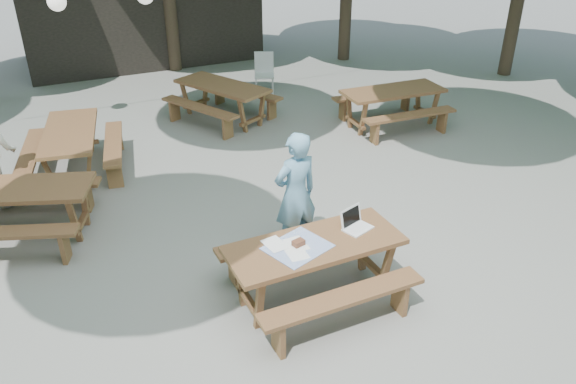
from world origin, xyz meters
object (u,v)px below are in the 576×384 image
at_px(main_picnic_table, 314,269).
at_px(picnic_table_nw, 18,211).
at_px(woman, 296,195).
at_px(plastic_chair, 264,81).

bearing_deg(main_picnic_table, picnic_table_nw, 136.27).
xyz_separation_m(main_picnic_table, woman, (0.22, 0.94, 0.45)).
bearing_deg(plastic_chair, woman, -87.11).
height_order(main_picnic_table, picnic_table_nw, same).
relative_size(picnic_table_nw, woman, 1.39).
height_order(main_picnic_table, woman, woman).
height_order(picnic_table_nw, plastic_chair, plastic_chair).
xyz_separation_m(woman, plastic_chair, (2.20, 6.14, -0.58)).
bearing_deg(main_picnic_table, woman, 76.81).
height_order(main_picnic_table, plastic_chair, plastic_chair).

